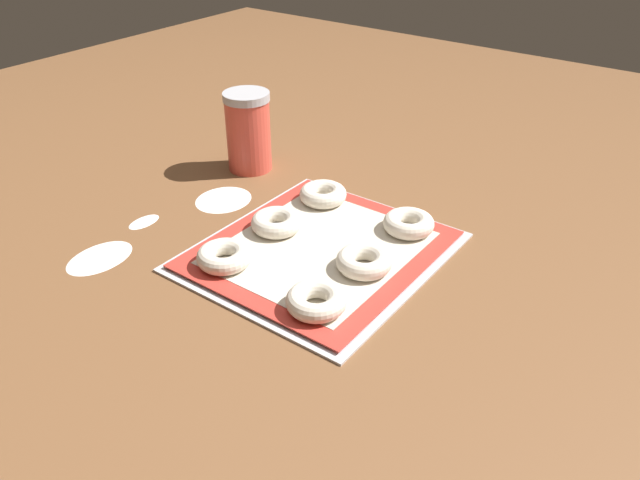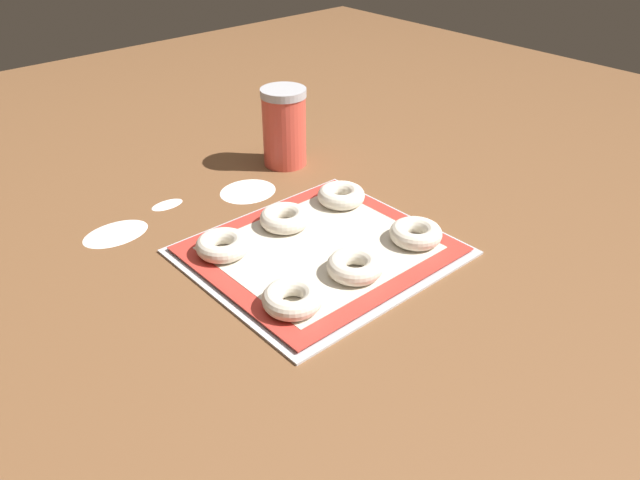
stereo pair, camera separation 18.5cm
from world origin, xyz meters
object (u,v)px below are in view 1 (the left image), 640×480
(baking_tray, at_px, (320,251))
(bagel_front_left, at_px, (316,301))
(bagel_back_right, at_px, (323,194))
(bagel_front_center, at_px, (364,261))
(bagel_front_right, at_px, (409,223))
(flour_canister, at_px, (248,131))
(bagel_back_left, at_px, (224,256))
(bagel_back_center, at_px, (276,222))

(baking_tray, relative_size, bagel_front_left, 4.57)
(bagel_back_right, bearing_deg, bagel_front_center, -127.96)
(baking_tray, distance_m, bagel_front_right, 0.16)
(bagel_back_right, distance_m, flour_canister, 0.23)
(bagel_front_center, bearing_deg, flour_canister, 65.13)
(baking_tray, height_order, bagel_front_center, bagel_front_center)
(bagel_back_left, xyz_separation_m, bagel_back_center, (0.13, 0.00, 0.00))
(bagel_back_center, bearing_deg, baking_tray, -91.06)
(bagel_front_right, bearing_deg, bagel_front_center, -179.17)
(bagel_front_left, relative_size, bagel_front_center, 1.00)
(bagel_front_center, relative_size, bagel_back_left, 1.00)
(bagel_back_center, xyz_separation_m, bagel_back_right, (0.13, -0.00, 0.00))
(bagel_back_right, xyz_separation_m, flour_canister, (0.04, 0.22, 0.06))
(bagel_front_right, relative_size, bagel_back_left, 1.00)
(bagel_front_left, bearing_deg, bagel_front_center, -0.00)
(bagel_front_right, bearing_deg, bagel_back_left, 145.14)
(bagel_back_left, bearing_deg, bagel_back_right, -0.25)
(baking_tray, relative_size, bagel_back_right, 4.57)
(bagel_front_left, distance_m, bagel_back_right, 0.33)
(baking_tray, relative_size, bagel_back_left, 4.57)
(bagel_front_right, relative_size, bagel_back_right, 1.00)
(bagel_front_right, distance_m, bagel_back_right, 0.18)
(bagel_front_center, xyz_separation_m, bagel_back_left, (-0.12, 0.19, 0.00))
(baking_tray, distance_m, bagel_front_center, 0.10)
(bagel_front_left, xyz_separation_m, bagel_back_center, (0.14, 0.19, 0.00))
(bagel_front_left, relative_size, flour_canister, 0.54)
(bagel_front_center, bearing_deg, baking_tray, 83.83)
(bagel_front_center, height_order, bagel_back_left, same)
(bagel_front_center, height_order, bagel_back_right, same)
(bagel_back_left, bearing_deg, bagel_back_center, 0.80)
(bagel_back_left, bearing_deg, bagel_front_right, -34.86)
(bagel_front_center, xyz_separation_m, flour_canister, (0.19, 0.41, 0.06))
(bagel_front_left, distance_m, bagel_front_right, 0.27)
(bagel_front_right, distance_m, bagel_back_left, 0.32)
(bagel_front_left, bearing_deg, baking_tray, 34.52)
(bagel_front_center, xyz_separation_m, bagel_back_right, (0.14, 0.19, 0.00))
(bagel_front_left, height_order, bagel_back_center, same)
(baking_tray, bearing_deg, bagel_front_left, -145.48)
(bagel_front_right, xyz_separation_m, bagel_back_left, (-0.26, 0.18, 0.00))
(bagel_back_right, bearing_deg, baking_tray, -145.59)
(bagel_front_left, relative_size, bagel_back_center, 1.00)
(bagel_front_center, relative_size, bagel_back_right, 1.00)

